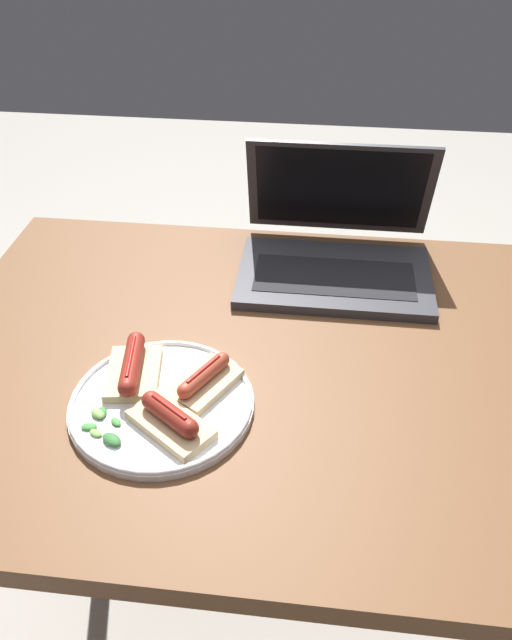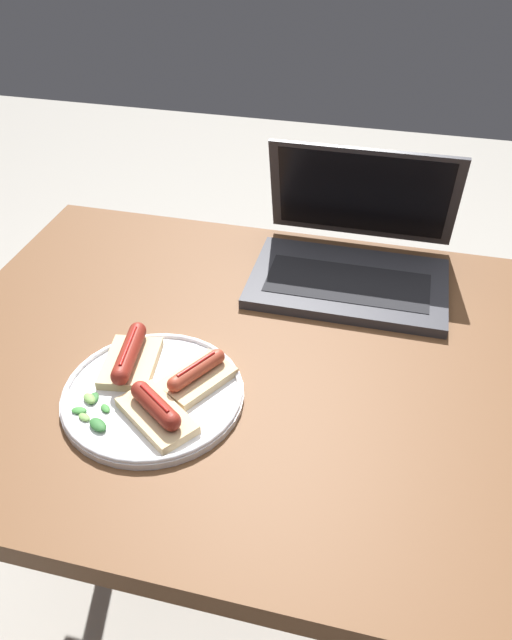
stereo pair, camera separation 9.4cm
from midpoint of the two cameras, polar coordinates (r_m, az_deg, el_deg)
ground_plane at (r=1.57m, az=-0.52°, el=-24.71°), size 6.00×6.00×0.00m
desk at (r=1.01m, az=-0.73°, el=-6.77°), size 1.10×0.77×0.76m
laptop at (r=1.14m, az=4.97°, el=6.24°), size 0.34×0.28×0.22m
plate at (r=0.90m, az=-11.63°, el=-7.55°), size 0.26×0.26×0.02m
sausage_toast_left at (r=0.93m, az=-14.07°, el=-4.42°), size 0.09×0.13×0.04m
sausage_toast_middle at (r=0.90m, az=-7.76°, el=-5.58°), size 0.11×0.12×0.04m
sausage_toast_right at (r=0.85m, az=-11.03°, el=-9.06°), size 0.13×0.12×0.04m
salad_pile at (r=0.88m, az=-16.81°, el=-9.48°), size 0.07×0.07×0.01m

